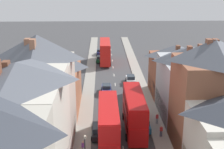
{
  "coord_description": "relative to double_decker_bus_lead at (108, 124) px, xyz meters",
  "views": [
    {
      "loc": [
        -2.47,
        -15.65,
        20.54
      ],
      "look_at": [
        -0.72,
        39.31,
        2.93
      ],
      "focal_mm": 50.0,
      "sensor_mm": 36.0,
      "label": 1
    }
  ],
  "objects": [
    {
      "name": "car_parked_right_a",
      "position": [
        4.91,
        23.29,
        -2.0
      ],
      "size": [
        1.9,
        4.1,
        1.63
      ],
      "color": "silver",
      "rests_on": "ground"
    },
    {
      "name": "pavement_left",
      "position": [
        -3.29,
        18.53,
        -2.75
      ],
      "size": [
        2.2,
        104.0,
        0.14
      ],
      "primitive_type": "cube",
      "color": "gray",
      "rests_on": "ground"
    },
    {
      "name": "pedestrian_mid_right",
      "position": [
        -3.07,
        -2.33,
        -1.78
      ],
      "size": [
        0.36,
        0.22,
        1.61
      ],
      "color": "gray",
      "rests_on": "pavement_left"
    },
    {
      "name": "car_far_grey",
      "position": [
        0.01,
        17.96,
        -1.97
      ],
      "size": [
        1.9,
        3.91,
        1.68
      ],
      "color": "navy",
      "rests_on": "ground"
    },
    {
      "name": "car_mid_black",
      "position": [
        4.91,
        3.87,
        -1.98
      ],
      "size": [
        1.9,
        4.5,
        1.67
      ],
      "color": "#236093",
      "rests_on": "ground"
    },
    {
      "name": "pedestrian_far_left",
      "position": [
        6.98,
        1.4,
        -1.78
      ],
      "size": [
        0.36,
        0.22,
        1.61
      ],
      "color": "#3D4256",
      "rests_on": "pavement_right"
    },
    {
      "name": "car_mid_white",
      "position": [
        -1.29,
        39.16,
        -2.01
      ],
      "size": [
        1.9,
        3.83,
        1.6
      ],
      "color": "#144728",
      "rests_on": "ground"
    },
    {
      "name": "double_decker_bus_far_approaching",
      "position": [
        3.6,
        3.6,
        0.0
      ],
      "size": [
        2.74,
        10.8,
        5.3
      ],
      "color": "#B70F0F",
      "rests_on": "ground"
    },
    {
      "name": "car_near_blue",
      "position": [
        -1.29,
        46.21,
        -1.97
      ],
      "size": [
        1.9,
        3.82,
        1.69
      ],
      "color": "navy",
      "rests_on": "ground"
    },
    {
      "name": "double_decker_bus_lead",
      "position": [
        0.0,
        0.0,
        0.0
      ],
      "size": [
        2.74,
        10.8,
        5.3
      ],
      "color": "red",
      "rests_on": "ground"
    },
    {
      "name": "double_decker_bus_mid_street",
      "position": [
        0.0,
        38.66,
        0.0
      ],
      "size": [
        2.74,
        10.8,
        5.3
      ],
      "color": "red",
      "rests_on": "ground"
    },
    {
      "name": "pavement_right",
      "position": [
        6.91,
        18.53,
        -2.75
      ],
      "size": [
        2.2,
        104.0,
        0.14
      ],
      "primitive_type": "cube",
      "color": "gray",
      "rests_on": "ground"
    },
    {
      "name": "terrace_row_left",
      "position": [
        -8.38,
        -9.03,
        3.65
      ],
      "size": [
        8.0,
        48.72,
        13.96
      ],
      "color": "silver",
      "rests_on": "ground"
    },
    {
      "name": "car_near_silver",
      "position": [
        -1.29,
        2.17,
        -2.02
      ],
      "size": [
        1.9,
        4.5,
        1.58
      ],
      "color": "black",
      "rests_on": "ground"
    },
    {
      "name": "centre_line_dashes",
      "position": [
        1.81,
        16.53,
        -2.81
      ],
      "size": [
        0.14,
        97.8,
        0.01
      ],
      "color": "silver",
      "rests_on": "ground"
    },
    {
      "name": "pedestrian_far_right",
      "position": [
        7.08,
        5.15,
        -1.78
      ],
      "size": [
        0.36,
        0.22,
        1.61
      ],
      "color": "gray",
      "rests_on": "pavement_right"
    },
    {
      "name": "terrace_row_right",
      "position": [
        11.99,
        -5.97,
        2.64
      ],
      "size": [
        8.0,
        53.45,
        13.74
      ],
      "color": "brown",
      "rests_on": "ground"
    }
  ]
}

